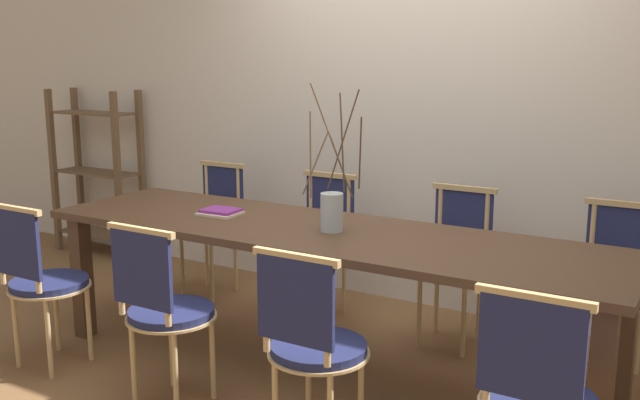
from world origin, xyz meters
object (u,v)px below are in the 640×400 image
at_px(chair_near_center, 313,341).
at_px(chair_far_center, 454,258).
at_px(vase_centerpiece, 332,208).
at_px(book_stack, 221,212).
at_px(dining_table, 320,246).
at_px(shelving_rack, 97,173).

distance_m(chair_near_center, chair_far_center, 1.43).
bearing_deg(chair_near_center, vase_centerpiece, 114.16).
relative_size(chair_near_center, book_stack, 4.01).
bearing_deg(chair_far_center, vase_centerpiece, 61.71).
bearing_deg(chair_near_center, dining_table, 118.72).
relative_size(chair_far_center, vase_centerpiece, 1.22).
bearing_deg(chair_far_center, dining_table, 57.09).
bearing_deg(shelving_rack, chair_far_center, -5.51).
relative_size(dining_table, chair_near_center, 3.41).
height_order(dining_table, book_stack, book_stack).
xyz_separation_m(chair_far_center, shelving_rack, (-3.21, 0.31, 0.17)).
xyz_separation_m(chair_far_center, book_stack, (-1.11, -0.71, 0.28)).
height_order(dining_table, shelving_rack, shelving_rack).
height_order(chair_far_center, vase_centerpiece, vase_centerpiece).
distance_m(dining_table, chair_far_center, 0.87).
bearing_deg(book_stack, shelving_rack, 154.23).
distance_m(dining_table, vase_centerpiece, 0.22).
bearing_deg(chair_far_center, chair_near_center, 87.16).
distance_m(chair_near_center, vase_centerpiece, 0.86).
bearing_deg(dining_table, vase_centerpiece, -5.42).
height_order(chair_near_center, shelving_rack, shelving_rack).
bearing_deg(book_stack, dining_table, -0.65).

